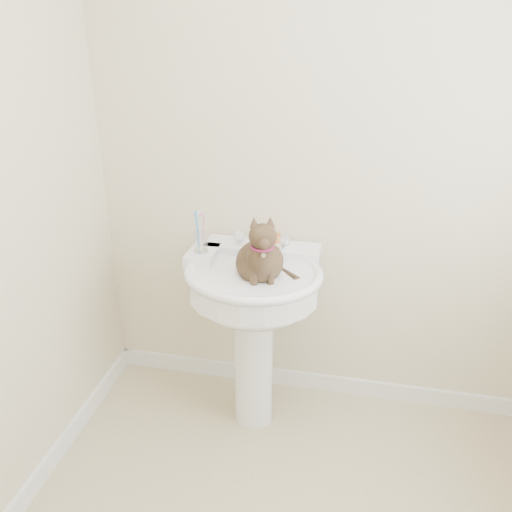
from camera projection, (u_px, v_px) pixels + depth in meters
The scene contains 7 objects.
wall_back at pixel (336, 155), 2.32m from camera, with size 2.20×0.00×2.50m, color beige, non-canonical shape.
baseboard_back at pixel (321, 382), 2.83m from camera, with size 2.20×0.02×0.09m, color white.
pedestal_sink at pixel (253, 300), 2.37m from camera, with size 0.61×0.60×0.84m.
faucet at pixel (261, 240), 2.41m from camera, with size 0.28×0.12×0.14m.
soap_bar at pixel (271, 238), 2.49m from camera, with size 0.09×0.06×0.03m, color orange.
toothbrush_cup at pixel (201, 242), 2.37m from camera, with size 0.07×0.07×0.19m.
cat at pixel (260, 258), 2.23m from camera, with size 0.22×0.28×0.40m.
Camera 1 is at (0.14, -1.21, 1.85)m, focal length 38.00 mm.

